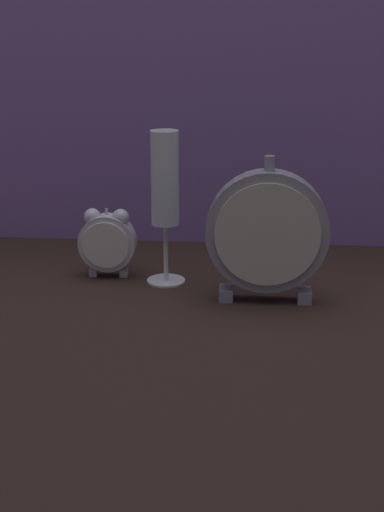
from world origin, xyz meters
The scene contains 5 objects.
ground_plane centered at (0.00, 0.00, 0.00)m, with size 4.00×4.00×0.00m, color black.
fabric_backdrop_drape centered at (0.00, 0.33, 0.32)m, with size 1.57×0.01×0.63m, color #8460A8.
alarm_clock_twin_bell centered at (-0.14, 0.12, 0.06)m, with size 0.09×0.03×0.11m.
mantel_clock_silver centered at (0.11, 0.04, 0.10)m, with size 0.17×0.04×0.21m.
champagne_flute centered at (-0.04, 0.11, 0.14)m, with size 0.06×0.06×0.23m.
Camera 1 is at (0.08, -0.92, 0.38)m, focal length 50.00 mm.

